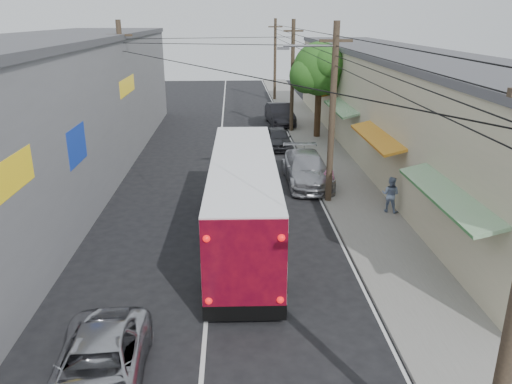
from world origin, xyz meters
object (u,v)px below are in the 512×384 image
at_px(parked_car_mid, 278,138).
at_px(parked_car_far, 280,114).
at_px(jeepney, 98,368).
at_px(pedestrian_near, 329,179).
at_px(parked_suv, 307,169).
at_px(coach_bus, 243,199).
at_px(pedestrian_far, 390,194).

height_order(parked_car_mid, parked_car_far, parked_car_far).
bearing_deg(jeepney, pedestrian_near, 56.32).
distance_m(parked_suv, parked_car_mid, 7.47).
height_order(coach_bus, pedestrian_near, coach_bus).
height_order(pedestrian_near, pedestrian_far, pedestrian_far).
relative_size(parked_suv, parked_car_far, 1.08).
distance_m(coach_bus, parked_car_mid, 14.47).
height_order(jeepney, pedestrian_far, pedestrian_far).
bearing_deg(pedestrian_near, jeepney, 74.35).
height_order(coach_bus, parked_car_mid, coach_bus).
bearing_deg(parked_car_far, jeepney, -108.05).
bearing_deg(coach_bus, parked_suv, 64.47).
relative_size(coach_bus, pedestrian_near, 7.78).
distance_m(jeepney, parked_car_mid, 23.11).
bearing_deg(parked_car_mid, pedestrian_near, -83.14).
height_order(coach_bus, parked_car_far, coach_bus).
bearing_deg(parked_car_far, pedestrian_near, -92.28).
relative_size(parked_car_mid, parked_car_far, 0.77).
relative_size(jeepney, parked_car_far, 0.89).
height_order(jeepney, pedestrian_near, pedestrian_near).
bearing_deg(pedestrian_near, parked_car_far, -72.26).
distance_m(parked_suv, pedestrian_near, 2.06).
xyz_separation_m(pedestrian_near, pedestrian_far, (2.20, -2.51, 0.06)).
distance_m(parked_car_mid, parked_car_far, 7.49).
bearing_deg(pedestrian_far, parked_car_mid, -40.66).
bearing_deg(parked_suv, coach_bus, -117.56).
distance_m(coach_bus, jeepney, 8.88).
relative_size(jeepney, parked_suv, 0.83).
distance_m(jeepney, pedestrian_near, 15.08).
bearing_deg(parked_suv, parked_car_mid, 95.24).
xyz_separation_m(coach_bus, parked_car_far, (3.40, 21.64, -0.86)).
relative_size(parked_car_far, pedestrian_far, 3.18).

